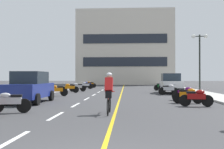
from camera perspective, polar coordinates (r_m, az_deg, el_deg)
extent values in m
plane|color=#38383A|center=(25.26, 1.48, -3.91)|extent=(140.00, 140.00, 0.00)
cube|color=#A8A8A3|center=(29.33, -12.57, -3.30)|extent=(2.40, 72.00, 0.12)
cube|color=#A8A8A3|center=(28.97, 16.07, -3.33)|extent=(2.40, 72.00, 0.12)
cube|color=silver|center=(6.94, -20.67, -13.06)|extent=(0.14, 2.20, 0.01)
cube|color=silver|center=(10.67, -11.86, -8.63)|extent=(0.14, 2.20, 0.01)
cube|color=silver|center=(14.54, -7.75, -6.45)|extent=(0.14, 2.20, 0.01)
cube|color=silver|center=(18.47, -5.40, -5.17)|extent=(0.14, 2.20, 0.01)
cube|color=silver|center=(22.42, -3.87, -4.34)|extent=(0.14, 2.20, 0.01)
cube|color=silver|center=(26.39, -2.81, -3.75)|extent=(0.14, 2.20, 0.01)
cube|color=silver|center=(30.36, -2.02, -3.32)|extent=(0.14, 2.20, 0.01)
cube|color=silver|center=(34.34, -1.42, -2.99)|extent=(0.14, 2.20, 0.01)
cube|color=silver|center=(38.33, -0.95, -2.73)|extent=(0.14, 2.20, 0.01)
cube|color=silver|center=(42.32, -0.56, -2.51)|extent=(0.14, 2.20, 0.01)
cube|color=silver|center=(46.31, -0.24, -2.34)|extent=(0.14, 2.20, 0.01)
cube|color=silver|center=(50.30, 0.03, -2.19)|extent=(0.14, 2.20, 0.01)
cube|color=gold|center=(28.24, 2.17, -3.54)|extent=(0.12, 66.00, 0.01)
cube|color=beige|center=(53.82, 2.78, 5.49)|extent=(18.37, 8.66, 14.19)
cube|color=#1E232D|center=(49.23, 2.75, 2.73)|extent=(15.43, 0.10, 1.70)
cube|color=#1E232D|center=(49.65, 2.75, 7.64)|extent=(15.43, 0.10, 1.70)
cylinder|color=black|center=(25.58, 18.18, 2.28)|extent=(0.14, 0.14, 5.22)
cylinder|color=black|center=(25.82, 18.17, 7.75)|extent=(1.10, 0.08, 0.08)
sphere|color=white|center=(25.68, 16.97, 7.79)|extent=(0.36, 0.36, 0.36)
sphere|color=white|center=(25.96, 19.35, 7.70)|extent=(0.36, 0.36, 0.36)
cylinder|color=black|center=(17.94, -18.08, -4.27)|extent=(0.23, 0.64, 0.64)
cylinder|color=black|center=(17.42, -12.82, -4.40)|extent=(0.23, 0.64, 0.64)
cylinder|color=black|center=(15.36, -21.77, -4.91)|extent=(0.23, 0.64, 0.64)
cylinder|color=black|center=(14.75, -15.72, -5.11)|extent=(0.23, 0.64, 0.64)
cube|color=navy|center=(16.32, -17.01, -3.25)|extent=(1.74, 4.22, 0.80)
cube|color=#1E2833|center=(16.30, -17.00, -0.62)|extent=(1.58, 2.22, 0.70)
cylinder|color=black|center=(26.69, 10.20, -3.03)|extent=(0.25, 0.65, 0.64)
cylinder|color=black|center=(26.88, 13.82, -3.00)|extent=(0.25, 0.65, 0.64)
cylinder|color=black|center=(23.90, 10.75, -3.33)|extent=(0.25, 0.65, 0.64)
cylinder|color=black|center=(24.12, 14.78, -3.30)|extent=(0.25, 0.65, 0.64)
cube|color=silver|center=(25.37, 12.37, -2.26)|extent=(1.87, 4.27, 0.80)
cube|color=#1E2833|center=(25.35, 12.37, -0.56)|extent=(1.65, 2.26, 0.70)
cylinder|color=black|center=(11.89, -18.25, -6.33)|extent=(0.61, 0.23, 0.60)
cube|color=#B2B2B7|center=(11.96, -20.86, -5.23)|extent=(0.94, 0.47, 0.28)
ellipsoid|color=#B2B2B7|center=(11.99, -21.80, -4.16)|extent=(0.48, 0.33, 0.22)
cube|color=black|center=(11.90, -19.67, -4.29)|extent=(0.48, 0.33, 0.10)
cylinder|color=black|center=(14.41, 19.65, -5.29)|extent=(0.61, 0.15, 0.60)
cylinder|color=black|center=(14.23, 15.29, -5.37)|extent=(0.61, 0.15, 0.60)
cube|color=maroon|center=(14.29, 17.48, -4.45)|extent=(0.92, 0.36, 0.28)
ellipsoid|color=maroon|center=(14.31, 18.27, -3.56)|extent=(0.46, 0.28, 0.22)
cube|color=black|center=(14.24, 16.49, -3.66)|extent=(0.46, 0.28, 0.10)
cylinder|color=silver|center=(14.37, 19.65, -2.91)|extent=(0.08, 0.60, 0.03)
cylinder|color=black|center=(15.84, 17.81, -4.86)|extent=(0.61, 0.21, 0.60)
cylinder|color=black|center=(15.80, 13.81, -4.88)|extent=(0.61, 0.21, 0.60)
cube|color=orange|center=(15.80, 15.81, -4.07)|extent=(0.94, 0.44, 0.28)
ellipsoid|color=orange|center=(15.79, 16.53, -3.27)|extent=(0.48, 0.32, 0.22)
cube|color=black|center=(15.78, 14.90, -3.35)|extent=(0.48, 0.32, 0.10)
cylinder|color=silver|center=(15.81, 17.80, -2.69)|extent=(0.14, 0.60, 0.03)
cylinder|color=black|center=(17.74, 17.11, -4.38)|extent=(0.61, 0.23, 0.60)
cylinder|color=black|center=(17.76, 13.54, -4.39)|extent=(0.61, 0.23, 0.60)
cube|color=#590C59|center=(17.73, 15.32, -3.68)|extent=(0.94, 0.47, 0.28)
ellipsoid|color=#590C59|center=(17.71, 15.97, -2.97)|extent=(0.48, 0.33, 0.22)
cube|color=black|center=(17.72, 14.51, -3.03)|extent=(0.48, 0.33, 0.10)
cylinder|color=silver|center=(17.71, 17.10, -2.45)|extent=(0.16, 0.59, 0.03)
cylinder|color=black|center=(21.15, -13.16, -3.75)|extent=(0.60, 0.27, 0.60)
cylinder|color=black|center=(21.20, -10.18, -3.75)|extent=(0.60, 0.27, 0.60)
cube|color=orange|center=(21.16, -11.67, -3.16)|extent=(0.94, 0.53, 0.28)
ellipsoid|color=orange|center=(21.14, -12.21, -2.56)|extent=(0.49, 0.36, 0.22)
cube|color=black|center=(21.16, -10.99, -2.62)|extent=(0.49, 0.36, 0.10)
cylinder|color=silver|center=(21.13, -13.16, -2.13)|extent=(0.20, 0.58, 0.03)
cylinder|color=black|center=(22.98, 13.28, -3.49)|extent=(0.61, 0.16, 0.60)
cylinder|color=black|center=(22.70, 10.60, -3.53)|extent=(0.61, 0.16, 0.60)
cube|color=#B2B2B7|center=(22.82, 11.95, -2.96)|extent=(0.92, 0.37, 0.28)
ellipsoid|color=#B2B2B7|center=(22.87, 12.43, -2.40)|extent=(0.46, 0.28, 0.22)
cube|color=black|center=(22.75, 11.34, -2.47)|extent=(0.46, 0.28, 0.10)
cylinder|color=silver|center=(22.96, 13.28, -2.00)|extent=(0.09, 0.60, 0.03)
cylinder|color=black|center=(25.64, -10.16, -3.18)|extent=(0.60, 0.13, 0.60)
cylinder|color=black|center=(25.47, -7.72, -3.20)|extent=(0.60, 0.13, 0.60)
cube|color=orange|center=(25.54, -8.95, -2.70)|extent=(0.91, 0.33, 0.28)
ellipsoid|color=orange|center=(25.57, -9.39, -2.20)|extent=(0.45, 0.26, 0.22)
cube|color=black|center=(25.50, -8.39, -2.25)|extent=(0.45, 0.26, 0.10)
cylinder|color=silver|center=(25.62, -10.16, -1.84)|extent=(0.06, 0.60, 0.03)
cylinder|color=black|center=(27.57, -8.48, -2.99)|extent=(0.61, 0.20, 0.60)
cylinder|color=black|center=(27.56, -6.19, -2.99)|extent=(0.61, 0.20, 0.60)
cube|color=#B2B2B7|center=(27.55, -7.34, -2.54)|extent=(0.93, 0.43, 0.28)
ellipsoid|color=#B2B2B7|center=(27.54, -7.75, -2.08)|extent=(0.47, 0.31, 0.22)
cube|color=black|center=(27.54, -6.81, -2.12)|extent=(0.47, 0.31, 0.10)
cylinder|color=silver|center=(27.55, -8.48, -1.74)|extent=(0.13, 0.60, 0.03)
cylinder|color=black|center=(30.21, 11.36, -2.76)|extent=(0.60, 0.28, 0.60)
cylinder|color=black|center=(29.74, 9.45, -2.80)|extent=(0.60, 0.28, 0.60)
cube|color=#0C4C19|center=(29.96, 10.41, -2.36)|extent=(0.94, 0.55, 0.28)
ellipsoid|color=#0C4C19|center=(30.04, 10.76, -1.94)|extent=(0.49, 0.37, 0.22)
cube|color=black|center=(29.85, 9.98, -1.99)|extent=(0.49, 0.37, 0.10)
cylinder|color=silver|center=(30.19, 11.35, -1.63)|extent=(0.22, 0.58, 0.03)
cylinder|color=black|center=(33.26, -6.54, -2.56)|extent=(0.60, 0.11, 0.60)
cylinder|color=black|center=(33.08, -4.67, -2.57)|extent=(0.60, 0.11, 0.60)
cube|color=#B2B2B7|center=(33.16, -5.61, -2.18)|extent=(0.90, 0.30, 0.28)
ellipsoid|color=#B2B2B7|center=(33.19, -5.95, -1.80)|extent=(0.44, 0.25, 0.22)
cube|color=black|center=(33.11, -5.18, -1.84)|extent=(0.44, 0.25, 0.10)
cylinder|color=silver|center=(33.25, -6.54, -1.52)|extent=(0.04, 0.60, 0.03)
cylinder|color=black|center=(34.93, -6.13, -2.46)|extent=(0.60, 0.29, 0.60)
cylinder|color=black|center=(35.13, -4.37, -2.45)|extent=(0.60, 0.29, 0.60)
cube|color=navy|center=(35.02, -5.25, -2.09)|extent=(0.94, 0.56, 0.28)
ellipsoid|color=navy|center=(34.98, -5.57, -1.73)|extent=(0.49, 0.37, 0.22)
cube|color=black|center=(35.06, -4.85, -1.76)|extent=(0.49, 0.37, 0.10)
cylinder|color=silver|center=(34.91, -6.13, -1.47)|extent=(0.23, 0.58, 0.03)
cylinder|color=black|center=(37.26, -5.48, -2.33)|extent=(0.61, 0.19, 0.60)
cylinder|color=black|center=(36.95, -3.85, -2.35)|extent=(0.61, 0.19, 0.60)
cube|color=orange|center=(37.09, -4.67, -2.00)|extent=(0.93, 0.41, 0.28)
ellipsoid|color=orange|center=(37.14, -4.96, -1.66)|extent=(0.47, 0.30, 0.22)
cube|color=black|center=(37.02, -4.29, -1.70)|extent=(0.47, 0.30, 0.10)
cylinder|color=silver|center=(37.24, -5.48, -1.41)|extent=(0.12, 0.60, 0.03)
torus|color=black|center=(11.54, -0.46, -6.33)|extent=(0.05, 0.72, 0.72)
torus|color=black|center=(10.50, -0.89, -6.92)|extent=(0.05, 0.72, 0.72)
cylinder|color=red|center=(10.96, -0.67, -5.07)|extent=(0.05, 0.95, 0.04)
cube|color=black|center=(10.80, -0.74, -3.97)|extent=(0.10, 0.20, 0.06)
cylinder|color=red|center=(11.40, -0.50, -3.63)|extent=(0.42, 0.03, 0.03)
cube|color=black|center=(10.85, -0.72, -4.32)|extent=(0.24, 0.36, 0.28)
cube|color=red|center=(10.98, -0.65, -2.19)|extent=(0.33, 0.46, 0.61)
sphere|color=tan|center=(11.11, -0.60, -0.36)|extent=(0.20, 0.20, 0.20)
ellipsoid|color=white|center=(11.11, -0.60, 0.00)|extent=(0.24, 0.26, 0.16)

